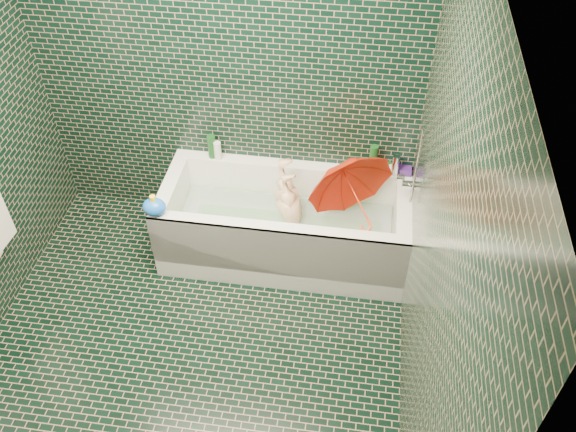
# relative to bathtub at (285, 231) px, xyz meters

# --- Properties ---
(floor) EXTENTS (2.80, 2.80, 0.00)m
(floor) POSITION_rel_bathtub_xyz_m (-0.45, -1.01, -0.21)
(floor) COLOR black
(floor) RESTS_ON ground
(wall_back) EXTENTS (2.80, 0.00, 2.80)m
(wall_back) POSITION_rel_bathtub_xyz_m (-0.45, 0.39, 1.04)
(wall_back) COLOR black
(wall_back) RESTS_ON floor
(wall_right) EXTENTS (0.00, 2.80, 2.80)m
(wall_right) POSITION_rel_bathtub_xyz_m (0.85, -1.01, 1.04)
(wall_right) COLOR black
(wall_right) RESTS_ON floor
(bathtub) EXTENTS (1.70, 0.75, 0.55)m
(bathtub) POSITION_rel_bathtub_xyz_m (0.00, 0.00, 0.00)
(bathtub) COLOR white
(bathtub) RESTS_ON floor
(bath_mat) EXTENTS (1.35, 0.47, 0.01)m
(bath_mat) POSITION_rel_bathtub_xyz_m (0.00, 0.02, -0.06)
(bath_mat) COLOR green
(bath_mat) RESTS_ON bathtub
(water) EXTENTS (1.48, 0.53, 0.00)m
(water) POSITION_rel_bathtub_xyz_m (0.00, 0.02, 0.09)
(water) COLOR silver
(water) RESTS_ON bathtub
(faucet) EXTENTS (0.18, 0.19, 0.55)m
(faucet) POSITION_rel_bathtub_xyz_m (0.81, 0.01, 0.56)
(faucet) COLOR silver
(faucet) RESTS_ON wall_right
(child) EXTENTS (0.94, 0.51, 0.31)m
(child) POSITION_rel_bathtub_xyz_m (0.05, 0.05, 0.10)
(child) COLOR #E1B28C
(child) RESTS_ON bathtub
(umbrella) EXTENTS (0.89, 0.91, 0.85)m
(umbrella) POSITION_rel_bathtub_xyz_m (0.48, 0.00, 0.38)
(umbrella) COLOR red
(umbrella) RESTS_ON bathtub
(soap_bottle_a) EXTENTS (0.14, 0.14, 0.28)m
(soap_bottle_a) POSITION_rel_bathtub_xyz_m (0.69, 0.34, 0.34)
(soap_bottle_a) COLOR white
(soap_bottle_a) RESTS_ON bathtub
(soap_bottle_b) EXTENTS (0.09, 0.09, 0.19)m
(soap_bottle_b) POSITION_rel_bathtub_xyz_m (0.80, 0.32, 0.34)
(soap_bottle_b) COLOR #421E71
(soap_bottle_b) RESTS_ON bathtub
(soap_bottle_c) EXTENTS (0.15, 0.15, 0.17)m
(soap_bottle_c) POSITION_rel_bathtub_xyz_m (0.69, 0.35, 0.34)
(soap_bottle_c) COLOR #134318
(soap_bottle_c) RESTS_ON bathtub
(bottle_right_tall) EXTENTS (0.07, 0.07, 0.24)m
(bottle_right_tall) POSITION_rel_bathtub_xyz_m (0.57, 0.31, 0.46)
(bottle_right_tall) COLOR #134318
(bottle_right_tall) RESTS_ON bathtub
(bottle_right_pump) EXTENTS (0.06, 0.06, 0.16)m
(bottle_right_pump) POSITION_rel_bathtub_xyz_m (0.72, 0.33, 0.42)
(bottle_right_pump) COLOR silver
(bottle_right_pump) RESTS_ON bathtub
(bottle_left_tall) EXTENTS (0.06, 0.06, 0.18)m
(bottle_left_tall) POSITION_rel_bathtub_xyz_m (-0.57, 0.34, 0.43)
(bottle_left_tall) COLOR #134318
(bottle_left_tall) RESTS_ON bathtub
(bottle_left_short) EXTENTS (0.07, 0.07, 0.14)m
(bottle_left_short) POSITION_rel_bathtub_xyz_m (-0.53, 0.32, 0.41)
(bottle_left_short) COLOR white
(bottle_left_short) RESTS_ON bathtub
(rubber_duck) EXTENTS (0.12, 0.09, 0.09)m
(rubber_duck) POSITION_rel_bathtub_xyz_m (0.44, 0.32, 0.38)
(rubber_duck) COLOR yellow
(rubber_duck) RESTS_ON bathtub
(bath_toy) EXTENTS (0.18, 0.16, 0.15)m
(bath_toy) POSITION_rel_bathtub_xyz_m (-0.80, -0.30, 0.40)
(bath_toy) COLOR blue
(bath_toy) RESTS_ON bathtub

